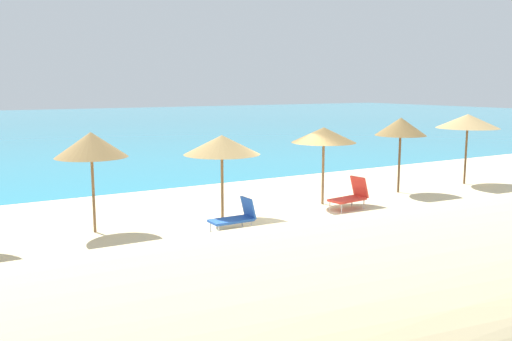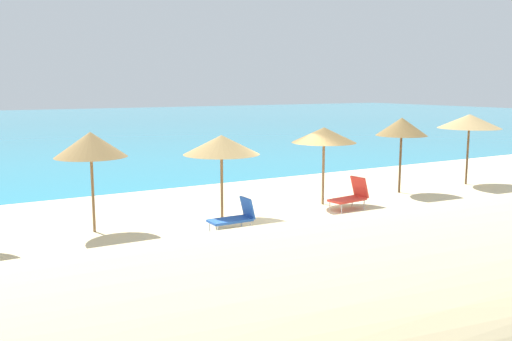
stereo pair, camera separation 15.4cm
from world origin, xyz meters
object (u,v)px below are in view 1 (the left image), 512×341
Objects in this scene: beach_umbrella_2 at (222,145)px; beach_umbrella_4 at (401,127)px; lounge_chair_0 at (351,195)px; lounge_chair_1 at (236,217)px; beach_umbrella_1 at (91,145)px; beach_umbrella_3 at (324,135)px; beach_umbrella_5 at (468,121)px; cooler_box at (100,260)px.

beach_umbrella_4 reaches higher than beach_umbrella_2.
lounge_chair_0 is at bearing -12.77° from beach_umbrella_2.
beach_umbrella_2 reaches higher than lounge_chair_1.
beach_umbrella_1 reaches higher than lounge_chair_0.
beach_umbrella_2 is 0.97× the size of beach_umbrella_3.
beach_umbrella_4 is at bearing -0.59° from beach_umbrella_1.
beach_umbrella_2 is 1.84× the size of lounge_chair_0.
beach_umbrella_1 is 0.98× the size of beach_umbrella_4.
beach_umbrella_3 reaches higher than lounge_chair_1.
beach_umbrella_3 is at bearing -179.10° from beach_umbrella_5.
lounge_chair_1 reaches higher than cooler_box.
beach_umbrella_1 is 7.75m from beach_umbrella_3.
lounge_chair_1 is at bearing -28.06° from beach_umbrella_1.
beach_umbrella_3 is 7.52m from beach_umbrella_5.
beach_umbrella_5 is (3.70, -0.09, 0.09)m from beach_umbrella_4.
beach_umbrella_5 is 7.58m from lounge_chair_0.
beach_umbrella_1 reaches higher than lounge_chair_1.
beach_umbrella_2 is at bearing -6.58° from beach_umbrella_1.
beach_umbrella_5 reaches higher than cooler_box.
lounge_chair_1 is 2.30× the size of cooler_box.
lounge_chair_1 is at bearing -160.08° from beach_umbrella_3.
beach_umbrella_4 reaches higher than lounge_chair_1.
beach_umbrella_3 is 1.89× the size of lounge_chair_0.
beach_umbrella_3 is at bearing -176.94° from beach_umbrella_4.
beach_umbrella_2 is 5.59m from cooler_box.
beach_umbrella_3 reaches higher than lounge_chair_0.
lounge_chair_0 is at bearing -159.50° from beach_umbrella_4.
lounge_chair_1 is at bearing -101.82° from beach_umbrella_2.
beach_umbrella_2 is 0.89× the size of beach_umbrella_5.
beach_umbrella_5 is (11.47, 0.23, 0.33)m from beach_umbrella_2.
lounge_chair_1 is at bearing -167.79° from beach_umbrella_4.
beach_umbrella_5 reaches higher than beach_umbrella_1.
beach_umbrella_5 reaches higher than beach_umbrella_2.
cooler_box is at bearing -102.14° from beach_umbrella_1.
lounge_chair_1 is (-0.30, -1.42, -1.89)m from beach_umbrella_2.
beach_umbrella_1 is 15.26m from beach_umbrella_5.
lounge_chair_0 is (0.35, -1.09, -1.94)m from beach_umbrella_3.
lounge_chair_1 is (-4.25, -1.54, -2.00)m from beach_umbrella_3.
beach_umbrella_1 is at bearing 61.87° from lounge_chair_1.
lounge_chair_1 is (3.49, -1.86, -2.06)m from beach_umbrella_1.
lounge_chair_0 is at bearing 10.80° from cooler_box.
lounge_chair_0 is (8.09, -1.41, -2.00)m from beach_umbrella_1.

